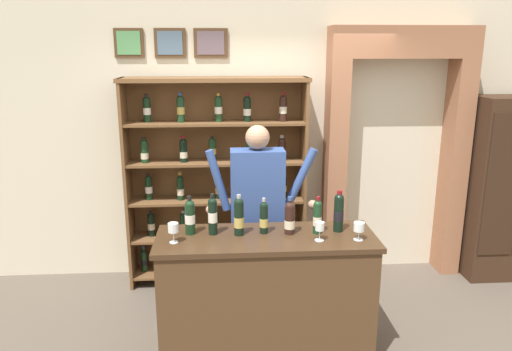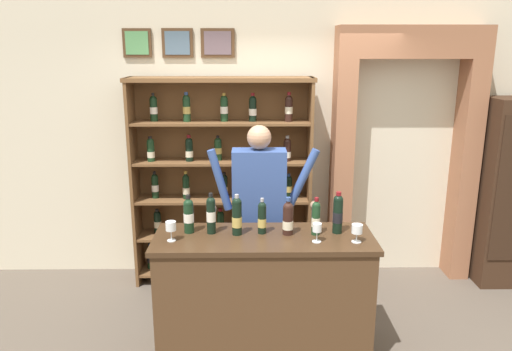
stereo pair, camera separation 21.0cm
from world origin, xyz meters
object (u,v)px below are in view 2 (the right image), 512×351
tasting_bottle_chianti (237,216)px  tasting_bottle_grappa (262,217)px  tasting_counter (264,296)px  tasting_bottle_bianco (288,218)px  tasting_bottle_vin_santo (189,215)px  shopkeeper (259,201)px  wine_glass_right (317,229)px  tasting_bottle_brunello (211,214)px  wine_glass_spare (357,230)px  tasting_bottle_rosso (316,217)px  tasting_bottle_riserva (338,213)px  wine_glass_center (171,227)px  wine_shelf (222,178)px

tasting_bottle_chianti → tasting_bottle_grappa: size_ratio=1.13×
tasting_counter → tasting_bottle_bianco: 0.65m
tasting_counter → tasting_bottle_vin_santo: (-0.57, 0.09, 0.64)m
tasting_counter → shopkeeper: shopkeeper is taller
wine_glass_right → tasting_bottle_brunello: bearing=166.6°
tasting_counter → tasting_bottle_brunello: tasting_bottle_brunello is taller
shopkeeper → wine_glass_spare: bearing=-44.1°
tasting_bottle_rosso → tasting_bottle_riserva: 0.18m
tasting_bottle_bianco → wine_glass_right: bearing=-37.8°
tasting_bottle_chianti → wine_glass_center: size_ratio=2.12×
shopkeeper → wine_shelf: bearing=115.5°
tasting_bottle_brunello → tasting_bottle_bianco: (0.58, -0.03, -0.02)m
wine_glass_center → wine_shelf: bearing=77.9°
tasting_counter → wine_glass_right: wine_glass_right is taller
wine_glass_spare → tasting_bottle_vin_santo: bearing=170.4°
tasting_bottle_bianco → tasting_bottle_riserva: bearing=4.1°
tasting_counter → tasting_bottle_brunello: (-0.40, 0.08, 0.65)m
tasting_bottle_riserva → wine_glass_spare: tasting_bottle_riserva is taller
shopkeeper → wine_glass_right: 0.79m
wine_shelf → shopkeeper: bearing=-64.5°
tasting_bottle_riserva → tasting_bottle_vin_santo: bearing=178.9°
shopkeeper → tasting_bottle_grappa: 0.49m
shopkeeper → wine_glass_center: shopkeeper is taller
tasting_bottle_brunello → wine_glass_right: (0.79, -0.19, -0.05)m
shopkeeper → wine_glass_right: (0.41, -0.67, 0.00)m
tasting_bottle_brunello → tasting_bottle_grappa: tasting_bottle_brunello is taller
tasting_bottle_brunello → wine_glass_center: (-0.28, -0.15, -0.05)m
tasting_bottle_rosso → wine_glass_spare: tasting_bottle_rosso is taller
wine_shelf → tasting_bottle_grappa: wine_shelf is taller
tasting_bottle_brunello → wine_glass_spare: bearing=-10.2°
shopkeeper → tasting_bottle_vin_santo: size_ratio=5.82×
tasting_bottle_vin_santo → wine_glass_right: bearing=-12.1°
tasting_bottle_rosso → wine_glass_right: bearing=-94.0°
shopkeeper → tasting_bottle_vin_santo: 0.72m
tasting_bottle_brunello → wine_glass_right: bearing=-13.4°
wine_shelf → tasting_bottle_riserva: (0.95, -1.25, 0.06)m
tasting_bottle_rosso → tasting_bottle_riserva: tasting_bottle_riserva is taller
wine_glass_spare → tasting_bottle_rosso: bearing=150.7°
tasting_bottle_grappa → tasting_bottle_bianco: (0.20, -0.02, 0.00)m
shopkeeper → tasting_bottle_rosso: (0.42, -0.52, 0.03)m
wine_glass_spare → wine_glass_right: wine_glass_right is taller
tasting_bottle_riserva → wine_glass_right: tasting_bottle_riserva is taller
tasting_counter → wine_glass_right: (0.38, -0.11, 0.60)m
tasting_bottle_chianti → wine_glass_right: size_ratio=2.21×
tasting_bottle_vin_santo → wine_glass_spare: tasting_bottle_vin_santo is taller
tasting_counter → wine_glass_right: size_ratio=11.56×
tasting_bottle_vin_santo → tasting_bottle_grappa: size_ratio=1.07×
tasting_bottle_chianti → tasting_bottle_bianco: size_ratio=1.08×
shopkeeper → tasting_bottle_chianti: 0.55m
tasting_bottle_bianco → tasting_bottle_riserva: 0.38m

